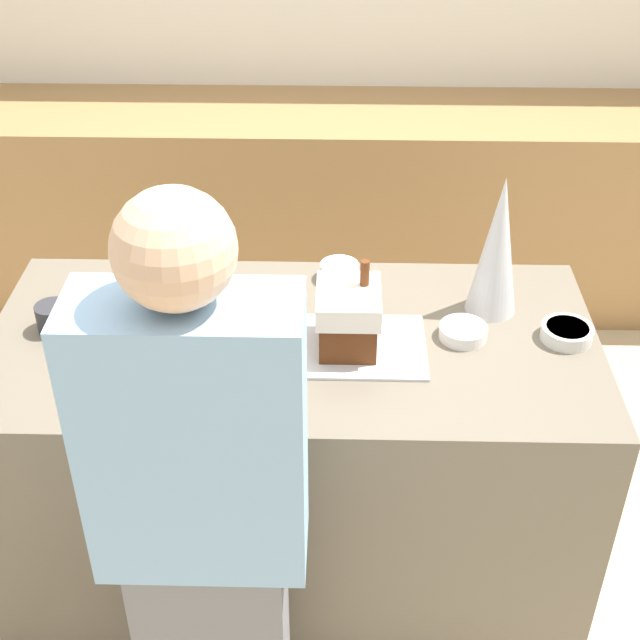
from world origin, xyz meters
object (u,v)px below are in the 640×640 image
cookbook (95,298)px  decorative_tree (498,246)px  candy_bowl_behind_tray (211,325)px  mug (54,318)px  gingerbread_house (348,317)px  candy_bowl_front_corner (250,296)px  baking_tray (347,346)px  candy_bowl_near_tray_right (204,294)px  candy_bowl_near_tray_left (567,332)px  candy_bowl_center_rear (339,271)px  person (205,531)px  candy_bowl_far_right (463,331)px  candy_bowl_far_left (172,279)px

cookbook → decorative_tree: bearing=-0.8°
candy_bowl_behind_tray → mug: mug is taller
gingerbread_house → candy_bowl_front_corner: (-0.28, 0.21, -0.08)m
baking_tray → mug: mug is taller
decorative_tree → mug: bearing=-173.7°
candy_bowl_near_tray_right → candy_bowl_behind_tray: size_ratio=1.08×
baking_tray → candy_bowl_near_tray_left: bearing=5.1°
baking_tray → decorative_tree: (0.40, 0.19, 0.20)m
candy_bowl_near_tray_left → gingerbread_house: bearing=-175.0°
candy_bowl_near_tray_right → candy_bowl_front_corner: size_ratio=0.85×
baking_tray → candy_bowl_center_rear: 0.34m
candy_bowl_front_corner → person: (-0.03, -0.81, -0.07)m
candy_bowl_far_right → candy_bowl_behind_tray: size_ratio=1.42×
candy_bowl_far_right → candy_bowl_near_tray_right: candy_bowl_near_tray_right is taller
candy_bowl_far_left → person: bearing=-77.0°
candy_bowl_near_tray_right → gingerbread_house: bearing=-27.3°
candy_bowl_far_left → candy_bowl_front_corner: (0.23, -0.08, -0.00)m
candy_bowl_near_tray_right → person: person is taller
gingerbread_house → candy_bowl_near_tray_right: (-0.41, 0.21, -0.07)m
candy_bowl_near_tray_left → mug: bearing=179.6°
candy_bowl_far_left → candy_bowl_front_corner: bearing=-19.8°
baking_tray → candy_bowl_behind_tray: bearing=170.5°
candy_bowl_far_right → candy_bowl_near_tray_left: bearing=-0.0°
cookbook → baking_tray: bearing=-16.1°
candy_bowl_near_tray_right → mug: (-0.39, -0.15, 0.01)m
gingerbread_house → decorative_tree: 0.46m
baking_tray → person: bearing=-116.6°
decorative_tree → candy_bowl_far_right: 0.25m
candy_bowl_center_rear → candy_bowl_front_corner: size_ratio=0.98×
candy_bowl_near_tray_left → cookbook: 1.31m
candy_bowl_far_left → candy_bowl_behind_tray: bearing=-58.3°
candy_bowl_behind_tray → gingerbread_house: bearing=-9.5°
candy_bowl_center_rear → candy_bowl_near_tray_left: 0.67m
baking_tray → candy_bowl_near_tray_left: candy_bowl_near_tray_left is taller
candy_bowl_near_tray_right → candy_bowl_center_rear: candy_bowl_center_rear is taller
candy_bowl_front_corner → person: size_ratio=0.07×
baking_tray → candy_bowl_behind_tray: size_ratio=4.55×
baking_tray → candy_bowl_behind_tray: candy_bowl_behind_tray is taller
candy_bowl_center_rear → mug: 0.82m
candy_bowl_far_right → candy_bowl_front_corner: bearing=165.3°
candy_bowl_far_left → candy_bowl_near_tray_right: (0.10, -0.08, 0.00)m
candy_bowl_behind_tray → decorative_tree: bearing=9.6°
candy_bowl_center_rear → person: size_ratio=0.07×
candy_bowl_far_left → person: size_ratio=0.07×
candy_bowl_front_corner → candy_bowl_near_tray_left: (0.86, -0.15, -0.00)m
person → cookbook: bearing=117.1°
baking_tray → candy_bowl_far_right: 0.31m
candy_bowl_front_corner → cookbook: candy_bowl_front_corner is taller
candy_bowl_far_right → candy_bowl_front_corner: candy_bowl_front_corner is taller
candy_bowl_far_right → cookbook: bearing=171.4°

